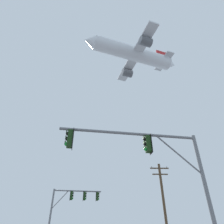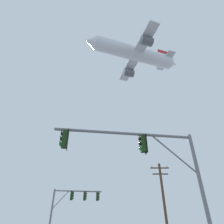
{
  "view_description": "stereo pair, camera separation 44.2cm",
  "coord_description": "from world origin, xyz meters",
  "px_view_note": "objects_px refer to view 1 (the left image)",
  "views": [
    {
      "loc": [
        0.03,
        -3.56,
        1.33
      ],
      "look_at": [
        0.65,
        18.91,
        15.68
      ],
      "focal_mm": 31.31,
      "sensor_mm": 36.0,
      "label": 1
    },
    {
      "loc": [
        0.47,
        -3.56,
        1.33
      ],
      "look_at": [
        0.65,
        18.91,
        15.68
      ],
      "focal_mm": 31.31,
      "sensor_mm": 36.0,
      "label": 2
    }
  ],
  "objects_px": {
    "signal_pole_far": "(72,202)",
    "utility_pole": "(163,201)",
    "signal_pole_near": "(151,158)",
    "airplane": "(133,54)"
  },
  "relations": [
    {
      "from": "signal_pole_far",
      "to": "utility_pole",
      "type": "distance_m",
      "value": 10.12
    },
    {
      "from": "utility_pole",
      "to": "airplane",
      "type": "bearing_deg",
      "value": 85.39
    },
    {
      "from": "signal_pole_near",
      "to": "signal_pole_far",
      "type": "bearing_deg",
      "value": 112.57
    },
    {
      "from": "signal_pole_near",
      "to": "airplane",
      "type": "relative_size",
      "value": 0.24
    },
    {
      "from": "signal_pole_near",
      "to": "signal_pole_far",
      "type": "height_order",
      "value": "signal_pole_near"
    },
    {
      "from": "signal_pole_near",
      "to": "utility_pole",
      "type": "distance_m",
      "value": 13.95
    },
    {
      "from": "signal_pole_far",
      "to": "signal_pole_near",
      "type": "bearing_deg",
      "value": -67.43
    },
    {
      "from": "signal_pole_near",
      "to": "airplane",
      "type": "xyz_separation_m",
      "value": [
        5.48,
        31.96,
        44.82
      ]
    },
    {
      "from": "airplane",
      "to": "signal_pole_far",
      "type": "bearing_deg",
      "value": -123.6
    },
    {
      "from": "signal_pole_far",
      "to": "utility_pole",
      "type": "bearing_deg",
      "value": -6.86
    }
  ]
}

